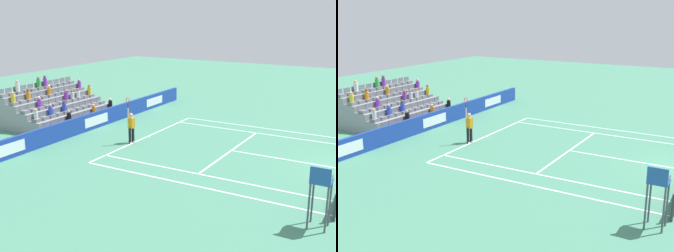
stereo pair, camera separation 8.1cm
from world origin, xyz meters
The scene contains 12 objects.
line_baseline centered at (0.00, -11.89, 0.00)m, with size 10.97×0.10×0.01m, color white.
line_service centered at (0.00, -6.40, 0.00)m, with size 8.23×0.10×0.01m, color white.
line_centre_service centered at (0.00, -3.20, 0.00)m, with size 0.10×6.40×0.01m, color white.
line_singles_sideline_left centered at (4.12, -5.95, 0.00)m, with size 0.10×11.89×0.01m, color white.
line_singles_sideline_right centered at (-4.12, -5.95, 0.00)m, with size 0.10×11.89×0.01m, color white.
line_doubles_sideline_left centered at (5.49, -5.95, 0.00)m, with size 0.10×11.89×0.01m, color white.
line_doubles_sideline_right centered at (-5.49, -5.95, 0.00)m, with size 0.10×11.89×0.01m, color white.
line_centre_mark centered at (0.00, -11.79, 0.00)m, with size 0.10×0.20×0.01m, color white.
sponsor_barrier centered at (0.00, -15.91, 0.54)m, with size 21.56×0.22×1.08m.
tennis_player centered at (1.56, -11.98, 0.99)m, with size 0.51×0.40×2.85m.
umpire_chair centered at (6.76, -0.43, 1.52)m, with size 0.70×0.70×2.34m.
stadium_stand centered at (0.00, -19.47, 0.83)m, with size 6.82×4.75×3.04m.
Camera 1 is at (21.52, 2.01, 7.45)m, focal length 46.67 mm.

